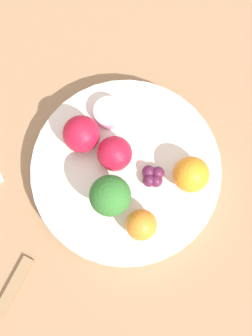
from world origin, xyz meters
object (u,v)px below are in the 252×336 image
(orange_front, at_px, (141,225))
(orange_back, at_px, (191,174))
(spoon, at_px, (14,285))
(apple_red, at_px, (81,134))
(small_cup, at_px, (109,113))
(apple_green, at_px, (117,152))
(bowl, at_px, (126,172))
(broccoli, at_px, (110,196))
(grape_cluster, at_px, (153,176))

(orange_front, distance_m, orange_back, 0.10)
(orange_back, height_order, spoon, orange_back)
(apple_red, distance_m, small_cup, 0.06)
(spoon, bearing_deg, orange_back, 168.68)
(apple_green, relative_size, orange_front, 1.15)
(bowl, xyz_separation_m, small_cup, (-0.04, -0.08, 0.02))
(broccoli, height_order, grape_cluster, broccoli)
(bowl, distance_m, orange_back, 0.10)
(apple_green, relative_size, grape_cluster, 1.40)
(bowl, distance_m, spoon, 0.22)
(broccoli, relative_size, orange_back, 1.49)
(apple_red, xyz_separation_m, apple_green, (-0.02, 0.05, -0.00))
(apple_green, height_order, spoon, apple_green)
(orange_back, bearing_deg, grape_cluster, -42.90)
(grape_cluster, bearing_deg, broccoli, -12.86)
(bowl, relative_size, orange_back, 5.45)
(apple_green, distance_m, orange_back, 0.11)
(bowl, relative_size, spoon, 3.21)
(apple_red, bearing_deg, apple_green, 110.81)
(broccoli, bearing_deg, bowl, -157.17)
(orange_front, bearing_deg, bowl, -118.07)
(apple_green, bearing_deg, small_cup, -122.02)
(grape_cluster, xyz_separation_m, small_cup, (-0.02, -0.11, -0.00))
(apple_green, bearing_deg, spoon, 8.97)
(bowl, distance_m, grape_cluster, 0.05)
(bowl, height_order, apple_red, apple_red)
(orange_front, bearing_deg, broccoli, -83.15)
(bowl, bearing_deg, apple_green, -99.86)
(broccoli, distance_m, apple_green, 0.07)
(apple_green, height_order, grape_cluster, apple_green)
(orange_front, bearing_deg, small_cup, -117.02)
(orange_back, xyz_separation_m, spoon, (0.28, -0.06, -0.05))
(small_cup, bearing_deg, grape_cluster, 80.88)
(broccoli, distance_m, orange_front, 0.06)
(grape_cluster, bearing_deg, small_cup, -99.12)
(small_cup, bearing_deg, spoon, 18.87)
(small_cup, bearing_deg, apple_green, 57.98)
(orange_back, bearing_deg, small_cup, -82.31)
(apple_red, height_order, spoon, apple_red)
(bowl, xyz_separation_m, apple_green, (-0.00, -0.02, 0.04))
(apple_green, distance_m, grape_cluster, 0.06)
(small_cup, bearing_deg, apple_red, 2.05)
(broccoli, bearing_deg, apple_red, -107.72)
(bowl, distance_m, apple_red, 0.09)
(bowl, bearing_deg, broccoli, 22.83)
(orange_front, xyz_separation_m, grape_cluster, (-0.06, -0.04, -0.01))
(orange_front, height_order, orange_back, orange_back)
(broccoli, xyz_separation_m, apple_green, (-0.05, -0.04, -0.02))
(apple_red, relative_size, spoon, 0.62)
(apple_red, relative_size, grape_cluster, 1.50)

